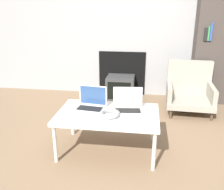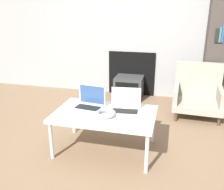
{
  "view_description": "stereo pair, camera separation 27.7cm",
  "coord_description": "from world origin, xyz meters",
  "px_view_note": "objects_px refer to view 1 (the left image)",
  "views": [
    {
      "loc": [
        0.37,
        -2.06,
        1.44
      ],
      "look_at": [
        0.0,
        0.52,
        0.51
      ],
      "focal_mm": 40.0,
      "sensor_mm": 36.0,
      "label": 1
    },
    {
      "loc": [
        0.64,
        -2.01,
        1.44
      ],
      "look_at": [
        0.0,
        0.52,
        0.51
      ],
      "focal_mm": 40.0,
      "sensor_mm": 36.0,
      "label": 2
    }
  ],
  "objects_px": {
    "phone": "(125,118)",
    "armchair": "(189,89)",
    "laptop_left": "(91,104)",
    "tv": "(120,87)",
    "laptop_right": "(128,106)",
    "headphones": "(110,114)"
  },
  "relations": [
    {
      "from": "armchair",
      "to": "headphones",
      "type": "bearing_deg",
      "value": -123.31
    },
    {
      "from": "phone",
      "to": "headphones",
      "type": "bearing_deg",
      "value": 167.03
    },
    {
      "from": "laptop_left",
      "to": "laptop_right",
      "type": "distance_m",
      "value": 0.39
    },
    {
      "from": "laptop_right",
      "to": "laptop_left",
      "type": "bearing_deg",
      "value": 173.9
    },
    {
      "from": "tv",
      "to": "headphones",
      "type": "bearing_deg",
      "value": -87.43
    },
    {
      "from": "headphones",
      "to": "tv",
      "type": "distance_m",
      "value": 1.72
    },
    {
      "from": "laptop_right",
      "to": "armchair",
      "type": "xyz_separation_m",
      "value": [
        0.8,
        1.19,
        -0.17
      ]
    },
    {
      "from": "laptop_left",
      "to": "tv",
      "type": "xyz_separation_m",
      "value": [
        0.15,
        1.54,
        -0.3
      ]
    },
    {
      "from": "laptop_left",
      "to": "phone",
      "type": "relative_size",
      "value": 2.55
    },
    {
      "from": "laptop_left",
      "to": "armchair",
      "type": "distance_m",
      "value": 1.69
    },
    {
      "from": "phone",
      "to": "armchair",
      "type": "xyz_separation_m",
      "value": [
        0.81,
        1.38,
        -0.13
      ]
    },
    {
      "from": "laptop_left",
      "to": "laptop_right",
      "type": "xyz_separation_m",
      "value": [
        0.39,
        0.0,
        0.0
      ]
    },
    {
      "from": "phone",
      "to": "armchair",
      "type": "distance_m",
      "value": 1.61
    },
    {
      "from": "laptop_right",
      "to": "tv",
      "type": "relative_size",
      "value": 0.73
    },
    {
      "from": "laptop_left",
      "to": "tv",
      "type": "relative_size",
      "value": 0.74
    },
    {
      "from": "laptop_right",
      "to": "phone",
      "type": "bearing_deg",
      "value": -98.76
    },
    {
      "from": "phone",
      "to": "armchair",
      "type": "relative_size",
      "value": 0.18
    },
    {
      "from": "tv",
      "to": "armchair",
      "type": "relative_size",
      "value": 0.64
    },
    {
      "from": "laptop_left",
      "to": "phone",
      "type": "height_order",
      "value": "laptop_left"
    },
    {
      "from": "tv",
      "to": "armchair",
      "type": "distance_m",
      "value": 1.11
    },
    {
      "from": "phone",
      "to": "tv",
      "type": "relative_size",
      "value": 0.29
    },
    {
      "from": "headphones",
      "to": "phone",
      "type": "height_order",
      "value": "headphones"
    }
  ]
}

